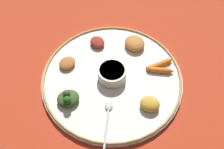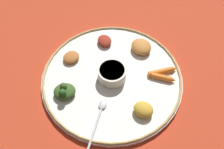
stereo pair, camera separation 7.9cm
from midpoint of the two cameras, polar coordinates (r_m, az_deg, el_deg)
ground_plane at (r=0.82m, az=-2.77°, el=-1.39°), size 2.40×2.40×0.00m
platter at (r=0.81m, az=-2.79°, el=-1.11°), size 0.46×0.46×0.01m
platter_rim at (r=0.80m, az=-2.82°, el=-0.69°), size 0.45×0.45×0.01m
center_bowl at (r=0.78m, az=-2.88°, el=0.11°), size 0.09×0.09×0.04m
spoon at (r=0.73m, az=-4.20°, el=-10.17°), size 0.16×0.09×0.01m
greens_pile at (r=0.76m, az=-13.11°, el=-5.58°), size 0.06×0.07×0.05m
carrot_near_spoon at (r=0.82m, az=8.74°, el=0.76°), size 0.05×0.08×0.02m
carrot_outer at (r=0.83m, az=8.35°, el=2.17°), size 0.02×0.10×0.02m
mound_beet at (r=0.88m, az=-6.03°, el=7.24°), size 0.07×0.06×0.02m
mound_squash at (r=0.87m, az=2.67°, el=7.07°), size 0.09×0.09×0.03m
mound_lentil_yellow at (r=0.74m, az=5.71°, el=-7.05°), size 0.08×0.08×0.03m
mound_chickpea at (r=0.84m, az=-12.99°, el=2.37°), size 0.07×0.08×0.02m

